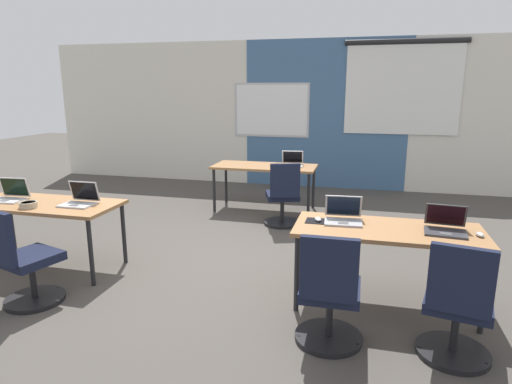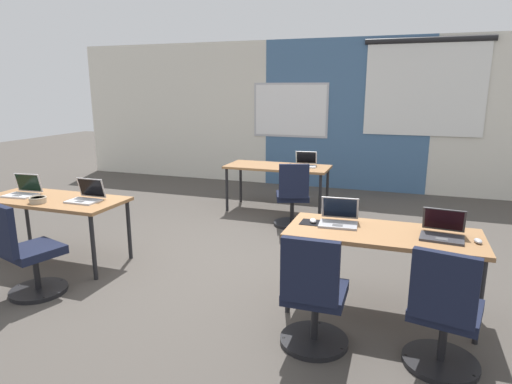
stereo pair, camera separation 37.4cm
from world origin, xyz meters
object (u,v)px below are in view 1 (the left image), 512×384
Objects in this scene: desk_far_center at (265,169)px; laptop_near_left_inner at (80,200)px; desk_near_right at (387,235)px; laptop_far_right at (292,163)px; laptop_near_right_inner at (343,216)px; snack_bowl at (28,204)px; chair_near_right_inner at (329,299)px; desk_near_left at (44,208)px; mouse_far_right at (277,164)px; mouse_near_right_inner at (318,219)px; laptop_near_right_end at (445,226)px; mouse_near_right_end at (480,235)px; chair_near_right_end at (457,312)px; chair_near_left_inner at (23,265)px; chair_far_right at (283,200)px; laptop_near_left_end at (10,196)px.

laptop_near_left_inner is at bearing -115.55° from desk_far_center.
desk_near_right is 4.34× the size of laptop_far_right.
laptop_near_right_inner is 3.13m from snack_bowl.
desk_near_left is at bearing -14.53° from chair_near_right_inner.
mouse_far_right is at bearing -73.14° from chair_near_right_inner.
desk_near_right is 0.62m from mouse_near_right_inner.
laptop_near_right_end reaches higher than mouse_near_right_end.
laptop_near_right_inner is 1.25m from chair_near_right_end.
chair_near_left_inner is (-1.35, -3.59, -0.28)m from desk_far_center.
laptop_near_right_end is at bearing -1.96° from mouse_near_right_inner.
desk_near_right is at bearing -149.03° from chair_near_left_inner.
mouse_near_right_end is at bearing -51.79° from mouse_far_right.
chair_far_right reaches higher than mouse_near_right_inner.
mouse_near_right_end is at bearing 2.22° from snack_bowl.
chair_near_left_inner is 8.25× the size of mouse_near_right_inner.
laptop_near_right_end is 0.85m from chair_near_right_end.
chair_near_right_inner is (-0.42, -0.77, -0.28)m from desk_near_right.
chair_far_right is 5.18× the size of snack_bowl.
mouse_near_right_inner is 0.12× the size of chair_near_right_end.
mouse_far_right reaches higher than desk_far_center.
chair_near_left_inner is at bearing -168.91° from mouse_near_right_end.
mouse_near_right_inner is at bearing 175.98° from mouse_near_right_end.
snack_bowl is (-2.19, -2.26, 0.38)m from chair_far_right.
mouse_near_right_inner is (-0.22, -0.05, -0.03)m from laptop_near_right_inner.
mouse_near_right_inner is 1.33m from mouse_near_right_end.
desk_far_center is 14.73× the size of mouse_far_right.
chair_near_right_end is (2.01, -3.59, -0.36)m from mouse_far_right.
laptop_near_left_end is 0.47m from snack_bowl.
mouse_near_right_inner is at bearing -71.30° from mouse_far_right.
desk_near_left is 3.50m from desk_near_right.
laptop_near_left_end reaches higher than mouse_near_right_end.
chair_far_right is 2.94m from mouse_near_right_end.
laptop_near_left_end is at bearing -139.36° from laptop_far_right.
snack_bowl is at bearing -151.80° from laptop_near_left_inner.
chair_near_left_inner is at bearing -92.12° from laptop_near_left_inner.
laptop_near_left_end reaches higher than laptop_near_right_inner.
laptop_near_left_inner is 2.80m from chair_near_right_inner.
desk_near_left is 14.89× the size of mouse_near_right_end.
mouse_far_right reaches higher than desk_near_left.
desk_near_left is at bearing -176.56° from laptop_near_left_inner.
mouse_near_right_end is (2.05, -2.94, -0.03)m from laptop_far_right.
chair_near_left_inner is at bearing -166.04° from laptop_near_right_inner.
desk_near_left is 1.74× the size of chair_near_right_end.
desk_far_center is (-1.75, 2.80, 0.00)m from desk_near_right.
chair_near_right_inner is 5.18× the size of snack_bowl.
chair_near_right_inner is (0.89, -2.82, 0.00)m from chair_far_right.
snack_bowl is (-4.22, -0.16, 0.02)m from mouse_near_right_end.
desk_near_right is 4.55× the size of laptop_near_right_inner.
chair_near_right_end is at bearing -71.31° from laptop_far_right.
mouse_near_right_inner is 1.04× the size of mouse_near_right_end.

